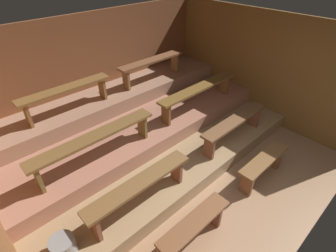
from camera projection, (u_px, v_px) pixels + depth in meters
The scene contains 15 objects.
ground at pixel (166, 161), 4.74m from camera, with size 5.93×4.86×0.08m, color #A97D5A.
wall_back at pixel (98, 70), 5.30m from camera, with size 5.93×0.06×2.25m, color brown.
wall_right at pixel (254, 65), 5.52m from camera, with size 0.06×4.86×2.25m, color olive.
platform_lower at pixel (147, 140), 4.97m from camera, with size 5.13×2.98×0.27m, color tan.
platform_middle at pixel (132, 120), 5.08m from camera, with size 5.13×2.08×0.27m, color #B4775F.
platform_upper at pixel (114, 97), 5.27m from camera, with size 5.13×0.92×0.27m, color tan.
bench_floor_left at pixel (194, 227), 3.21m from camera, with size 1.11×0.25×0.45m.
bench_floor_right at pixel (263, 164), 4.14m from camera, with size 1.11×0.25×0.45m.
bench_lower_left at pixel (140, 187), 3.37m from camera, with size 1.61×0.25×0.45m.
bench_lower_right at pixel (235, 124), 4.56m from camera, with size 1.61×0.25×0.45m.
bench_middle_left at pixel (95, 140), 3.73m from camera, with size 1.97×0.25×0.45m.
bench_middle_right at pixel (199, 91), 5.00m from camera, with size 1.97×0.25×0.45m.
bench_upper_left at pixel (66, 92), 4.39m from camera, with size 1.61×0.25×0.45m.
bench_upper_right at pixel (152, 64), 5.47m from camera, with size 1.61×0.25×0.45m.
pail_lower at pixel (63, 247), 2.95m from camera, with size 0.29×0.29×0.24m, color gray.
Camera 1 is at (-2.36, -0.56, 3.22)m, focal length 27.40 mm.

